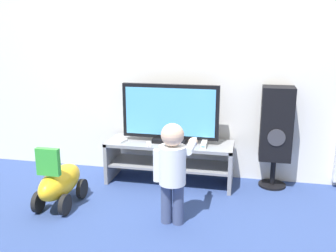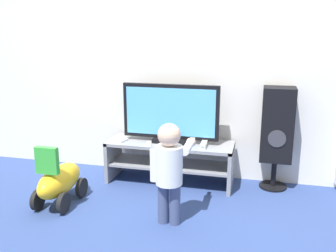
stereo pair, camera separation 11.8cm
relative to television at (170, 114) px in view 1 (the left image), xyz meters
The scene contains 10 objects.
ground_plane 0.74m from the television, 90.00° to the right, with size 16.00×16.00×0.00m, color navy.
wall_back 0.65m from the television, 90.00° to the left, with size 10.00×0.06×2.60m.
tv_stand 0.42m from the television, 90.00° to the right, with size 1.26×0.42×0.42m.
television is the anchor object (origin of this frame).
game_console 0.44m from the television, 12.45° to the right, with size 0.05×0.19×0.05m.
remote_primary 0.55m from the television, 165.73° to the right, with size 0.07×0.13×0.03m.
remote_secondary 0.36m from the television, 138.00° to the right, with size 0.08×0.13×0.03m.
child 0.88m from the television, 76.67° to the right, with size 0.31×0.47×0.82m.
speaker_tower 1.03m from the television, ahead, with size 0.30×0.27×0.99m.
ride_on_toy 1.21m from the television, 138.75° to the right, with size 0.29×0.61×0.58m.
Camera 1 is at (0.73, -3.28, 1.51)m, focal length 40.00 mm.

